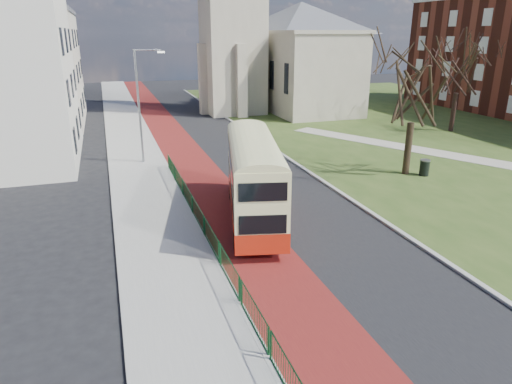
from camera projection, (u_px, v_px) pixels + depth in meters
name	position (u px, v px, depth m)	size (l,w,h in m)	color
ground	(295.00, 266.00, 18.89)	(160.00, 160.00, 0.00)	black
road_carriageway	(216.00, 151.00, 37.26)	(9.00, 120.00, 0.01)	black
bus_lane	(184.00, 153.00, 36.46)	(3.40, 120.00, 0.01)	#591414
pavement_west	(135.00, 157.00, 35.32)	(4.00, 120.00, 0.12)	gray
kerb_west	(161.00, 155.00, 35.91)	(0.25, 120.00, 0.13)	#999993
kerb_east	(262.00, 141.00, 40.39)	(0.25, 80.00, 0.13)	#999993
grass_green	(447.00, 128.00, 46.29)	(40.00, 80.00, 0.04)	#2E4518
footpath	(491.00, 162.00, 33.75)	(2.20, 36.00, 0.03)	#9E998C
pedestrian_railing	(204.00, 226.00, 21.42)	(0.07, 24.00, 1.12)	#0D3A1A
street_block_far	(27.00, 67.00, 46.91)	(10.30, 16.30, 11.50)	beige
streetlamp	(141.00, 101.00, 32.22)	(2.13, 0.18, 8.00)	gray
bus	(253.00, 176.00, 22.87)	(4.55, 10.16, 4.14)	#AF2310
winter_tree_near	(416.00, 80.00, 29.11)	(6.69, 6.69, 9.04)	black
winter_tree_far	(460.00, 62.00, 42.56)	(7.95, 7.95, 9.44)	black
litter_bin	(425.00, 168.00, 30.58)	(0.82, 0.82, 1.09)	black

